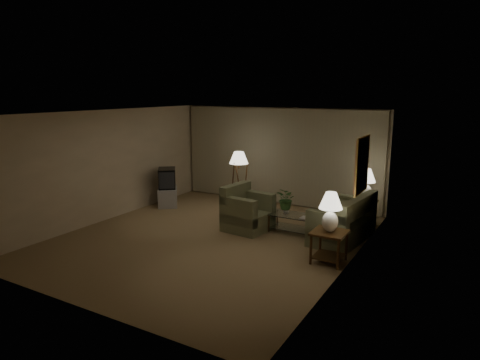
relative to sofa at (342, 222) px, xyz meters
name	(u,v)px	position (x,y,z in m)	size (l,w,h in m)	color
ground	(211,238)	(-2.50, -1.33, -0.39)	(7.00, 7.00, 0.00)	olive
room_shell	(246,150)	(-2.48, 0.18, 1.36)	(6.04, 7.02, 2.72)	beige
sofa	(342,222)	(0.00, 0.00, 0.00)	(1.95, 1.28, 0.77)	#767955
armchair	(248,213)	(-2.07, -0.43, 0.02)	(1.17, 1.13, 0.81)	#767955
side_table_near	(329,241)	(0.15, -1.35, 0.03)	(0.61, 0.61, 0.60)	#341D0E
side_table_far	(364,208)	(0.15, 1.25, 0.02)	(0.56, 0.47, 0.60)	#341D0E
table_lamp_near	(331,209)	(0.15, -1.35, 0.65)	(0.43, 0.43, 0.74)	white
table_lamp_far	(366,182)	(0.15, 1.25, 0.67)	(0.44, 0.44, 0.77)	white
coffee_table	(292,221)	(-1.12, -0.10, -0.11)	(1.08, 0.59, 0.41)	silver
tv_cabinet	(168,196)	(-5.05, 0.33, -0.14)	(0.90, 0.96, 0.50)	#9F9FA2
crt_tv	(167,178)	(-5.05, 0.33, 0.38)	(0.75, 0.78, 0.54)	black
floor_lamp	(239,179)	(-3.15, 1.02, 0.43)	(0.51, 0.51, 1.56)	#341D0E
ottoman	(234,199)	(-3.43, 1.22, -0.20)	(0.57, 0.57, 0.38)	#9F5736
vase	(286,211)	(-1.27, -0.10, 0.10)	(0.14, 0.14, 0.15)	silver
flowers	(287,197)	(-1.27, -0.10, 0.42)	(0.44, 0.38, 0.49)	#37672D
book	(301,217)	(-0.87, -0.20, 0.04)	(0.17, 0.23, 0.02)	olive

